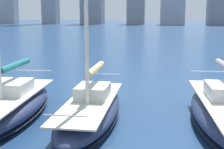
# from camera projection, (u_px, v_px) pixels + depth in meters

# --- Properties ---
(sailboat_tan) EXTENTS (2.32, 7.95, 10.51)m
(sailboat_tan) POSITION_uv_depth(u_px,v_px,m) (91.00, 108.00, 13.50)
(sailboat_tan) COLOR navy
(sailboat_tan) RESTS_ON ground
(sailboat_teal) EXTENTS (3.09, 8.25, 9.28)m
(sailboat_teal) POSITION_uv_depth(u_px,v_px,m) (8.00, 105.00, 13.89)
(sailboat_teal) COLOR navy
(sailboat_teal) RESTS_ON ground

